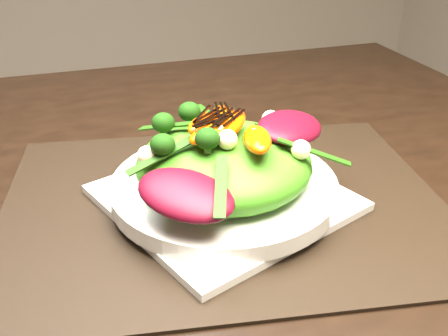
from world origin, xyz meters
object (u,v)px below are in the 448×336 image
object	(u,v)px
placemat	(224,202)
salad_bowl	(224,187)
lettuce_mound	(224,163)
plate_base	(224,197)
orange_segment	(201,129)

from	to	relation	value
placemat	salad_bowl	xyz separation A→B (m)	(0.00, 0.00, 0.02)
placemat	lettuce_mound	xyz separation A→B (m)	(0.00, -0.00, 0.05)
plate_base	salad_bowl	size ratio (longest dim) A/B	0.93
salad_bowl	placemat	bearing A→B (deg)	0.00
salad_bowl	lettuce_mound	world-z (taller)	lettuce_mound
placemat	plate_base	world-z (taller)	plate_base
plate_base	orange_segment	xyz separation A→B (m)	(-0.02, 0.01, 0.09)
salad_bowl	orange_segment	world-z (taller)	orange_segment
lettuce_mound	placemat	bearing A→B (deg)	90.00
placemat	plate_base	bearing A→B (deg)	-90.00
lettuce_mound	orange_segment	size ratio (longest dim) A/B	2.81
orange_segment	salad_bowl	bearing A→B (deg)	-17.98
lettuce_mound	orange_segment	bearing A→B (deg)	162.02
salad_bowl	orange_segment	xyz separation A→B (m)	(-0.02, 0.01, 0.07)
salad_bowl	plate_base	bearing A→B (deg)	-90.00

